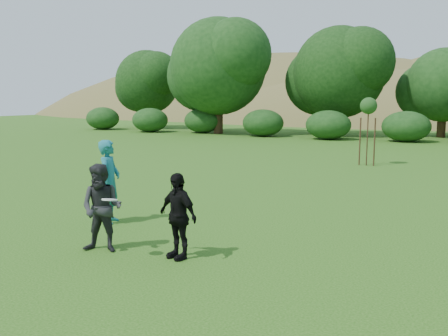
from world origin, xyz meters
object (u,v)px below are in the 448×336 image
object	(u,v)px
player_grey	(102,208)
sapling	(369,108)
player_teal	(110,182)
player_black	(178,216)

from	to	relation	value
player_grey	sapling	size ratio (longest dim) A/B	0.58
player_teal	sapling	bearing A→B (deg)	-34.61
player_grey	player_black	xyz separation A→B (m)	(1.45, 0.32, -0.05)
player_teal	sapling	size ratio (longest dim) A/B	0.67
player_black	player_teal	bearing A→B (deg)	168.74
player_teal	sapling	xyz separation A→B (m)	(3.18, 12.55, 1.47)
player_grey	player_black	distance (m)	1.49
player_teal	player_grey	size ratio (longest dim) A/B	1.16
player_grey	player_black	world-z (taller)	player_grey
player_teal	sapling	distance (m)	13.03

